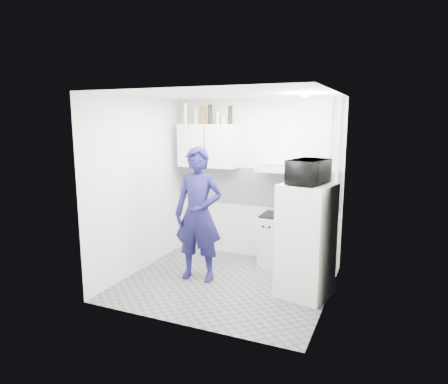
% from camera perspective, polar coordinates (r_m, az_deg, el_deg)
% --- Properties ---
extents(floor, '(2.80, 2.80, 0.00)m').
position_cam_1_polar(floor, '(5.77, 0.13, -12.92)').
color(floor, '#606060').
rests_on(floor, ground).
extents(ceiling, '(2.80, 2.80, 0.00)m').
position_cam_1_polar(ceiling, '(5.31, 0.15, 13.82)').
color(ceiling, white).
rests_on(ceiling, wall_back).
extents(wall_back, '(2.80, 0.00, 2.80)m').
position_cam_1_polar(wall_back, '(6.54, 4.49, 1.72)').
color(wall_back, silver).
rests_on(wall_back, floor).
extents(wall_left, '(0.00, 2.60, 2.60)m').
position_cam_1_polar(wall_left, '(6.07, -12.08, 0.85)').
color(wall_left, silver).
rests_on(wall_left, floor).
extents(wall_right, '(0.00, 2.60, 2.60)m').
position_cam_1_polar(wall_right, '(5.01, 15.01, -1.27)').
color(wall_right, silver).
rests_on(wall_right, floor).
extents(person, '(0.74, 0.53, 1.91)m').
position_cam_1_polar(person, '(5.65, -3.69, -3.20)').
color(person, '#171443').
rests_on(person, floor).
extents(stove, '(0.50, 0.50, 0.79)m').
position_cam_1_polar(stove, '(6.37, 7.57, -6.91)').
color(stove, beige).
rests_on(stove, floor).
extents(fridge, '(0.73, 0.73, 1.48)m').
position_cam_1_polar(fridge, '(5.27, 11.61, -6.85)').
color(fridge, white).
rests_on(fridge, floor).
extents(stove_top, '(0.48, 0.48, 0.03)m').
position_cam_1_polar(stove_top, '(6.26, 7.66, -3.32)').
color(stove_top, black).
rests_on(stove_top, stove).
extents(saucepan, '(0.18, 0.18, 0.10)m').
position_cam_1_polar(saucepan, '(6.30, 8.51, -2.67)').
color(saucepan, silver).
rests_on(saucepan, stove_top).
extents(microwave, '(0.63, 0.50, 0.31)m').
position_cam_1_polar(microwave, '(5.08, 11.97, 2.83)').
color(microwave, black).
rests_on(microwave, fridge).
extents(bottle_a, '(0.08, 0.08, 0.33)m').
position_cam_1_polar(bottle_a, '(6.79, -5.56, 11.06)').
color(bottle_a, silver).
rests_on(bottle_a, upper_cabinet).
extents(bottle_b, '(0.07, 0.07, 0.26)m').
position_cam_1_polar(bottle_b, '(6.69, -4.05, 10.75)').
color(bottle_b, '#B2B7BC').
rests_on(bottle_b, upper_cabinet).
extents(bottle_c, '(0.07, 0.07, 0.30)m').
position_cam_1_polar(bottle_c, '(6.63, -3.01, 10.95)').
color(bottle_c, brown).
rests_on(bottle_c, upper_cabinet).
extents(bottle_d, '(0.07, 0.07, 0.31)m').
position_cam_1_polar(bottle_d, '(6.58, -1.99, 11.03)').
color(bottle_d, black).
rests_on(bottle_d, upper_cabinet).
extents(canister_a, '(0.08, 0.08, 0.20)m').
position_cam_1_polar(canister_a, '(6.52, -0.95, 10.54)').
color(canister_a, silver).
rests_on(canister_a, upper_cabinet).
extents(canister_b, '(0.07, 0.07, 0.14)m').
position_cam_1_polar(canister_b, '(6.48, -0.02, 10.28)').
color(canister_b, '#B2B7BC').
rests_on(canister_b, upper_cabinet).
extents(bottle_e, '(0.07, 0.07, 0.29)m').
position_cam_1_polar(bottle_e, '(6.43, 0.90, 10.94)').
color(bottle_e, black).
rests_on(bottle_e, upper_cabinet).
extents(upper_cabinet, '(1.00, 0.35, 0.70)m').
position_cam_1_polar(upper_cabinet, '(6.60, -2.15, 6.63)').
color(upper_cabinet, white).
rests_on(upper_cabinet, wall_back).
extents(range_hood, '(0.60, 0.50, 0.14)m').
position_cam_1_polar(range_hood, '(6.13, 7.74, 3.63)').
color(range_hood, beige).
rests_on(range_hood, wall_back).
extents(backsplash, '(2.74, 0.03, 0.60)m').
position_cam_1_polar(backsplash, '(6.54, 4.43, 0.83)').
color(backsplash, white).
rests_on(backsplash, wall_back).
extents(pipe_a, '(0.05, 0.05, 2.60)m').
position_cam_1_polar(pipe_a, '(6.17, 15.73, 0.83)').
color(pipe_a, beige).
rests_on(pipe_a, floor).
extents(pipe_b, '(0.04, 0.04, 2.60)m').
position_cam_1_polar(pipe_b, '(6.18, 14.63, 0.91)').
color(pipe_b, beige).
rests_on(pipe_b, floor).
extents(ceiling_spot_fixture, '(0.10, 0.10, 0.02)m').
position_cam_1_polar(ceiling_spot_fixture, '(5.19, 11.54, 13.36)').
color(ceiling_spot_fixture, white).
rests_on(ceiling_spot_fixture, ceiling).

